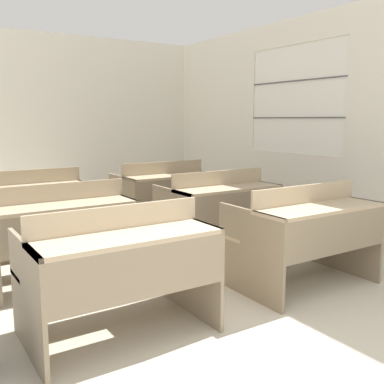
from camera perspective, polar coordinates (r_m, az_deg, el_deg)
The scene contains 9 objects.
wall_back at distance 7.84m, azimuth -19.87°, elevation 8.54°, with size 5.97×0.06×2.83m.
wall_right_with_window at distance 6.36m, azimuth 15.57°, elevation 8.42°, with size 0.06×6.66×2.83m.
bench_front_left at distance 3.03m, azimuth -9.18°, elevation -9.22°, with size 1.20×0.79×0.88m.
bench_front_right at distance 4.00m, azimuth 14.20°, elevation -4.84°, with size 1.20×0.79×0.88m.
bench_second_left at distance 4.14m, azimuth -16.31°, elevation -4.43°, with size 1.20×0.79×0.88m.
bench_second_right at distance 4.93m, azimuth 3.54°, elevation -1.92°, with size 1.20×0.79×0.88m.
bench_third_left at distance 5.33m, azimuth -20.05°, elevation -1.62°, with size 1.20×0.79×0.88m.
bench_third_right at distance 5.96m, azimuth -3.55°, elevation 0.01°, with size 1.20×0.79×0.88m.
wastepaper_bin at distance 7.50m, azimuth 3.66°, elevation -0.53°, with size 0.23×0.23×0.33m.
Camera 1 is at (-1.79, -0.95, 1.43)m, focal length 42.00 mm.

